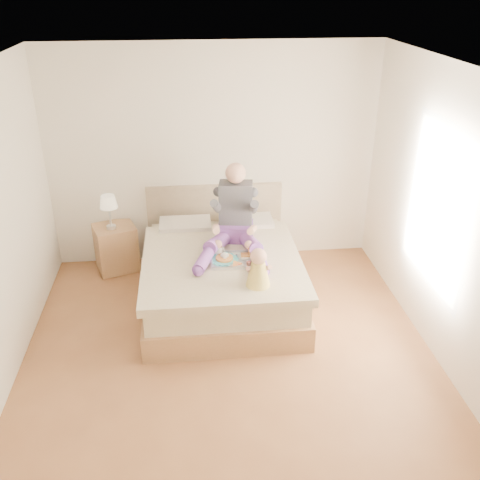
{
  "coord_description": "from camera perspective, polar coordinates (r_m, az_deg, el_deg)",
  "views": [
    {
      "loc": [
        -0.33,
        -4.16,
        3.36
      ],
      "look_at": [
        0.21,
        0.97,
        0.78
      ],
      "focal_mm": 40.0,
      "sensor_mm": 36.0,
      "label": 1
    }
  ],
  "objects": [
    {
      "name": "lamp",
      "position": [
        6.54,
        -13.85,
        3.79
      ],
      "size": [
        0.21,
        0.21,
        0.43
      ],
      "color": "silver",
      "rests_on": "nightstand"
    },
    {
      "name": "adult",
      "position": [
        5.93,
        -0.55,
        1.93
      ],
      "size": [
        0.78,
        1.17,
        0.93
      ],
      "rotation": [
        0.0,
        0.0,
        -0.15
      ],
      "color": "#6D3B94",
      "rests_on": "bed"
    },
    {
      "name": "nightstand",
      "position": [
        6.84,
        -13.06,
        -0.78
      ],
      "size": [
        0.59,
        0.56,
        0.58
      ],
      "rotation": [
        0.0,
        0.0,
        0.33
      ],
      "color": "#926A44",
      "rests_on": "ground"
    },
    {
      "name": "tray",
      "position": [
        5.68,
        -0.69,
        -1.97
      ],
      "size": [
        0.5,
        0.4,
        0.14
      ],
      "rotation": [
        0.0,
        0.0,
        -0.05
      ],
      "color": "silver",
      "rests_on": "bed"
    },
    {
      "name": "bed",
      "position": [
        6.07,
        -2.06,
        -3.47
      ],
      "size": [
        1.7,
        2.18,
        1.0
      ],
      "color": "#926A44",
      "rests_on": "ground"
    },
    {
      "name": "baby",
      "position": [
        5.2,
        1.94,
        -3.23
      ],
      "size": [
        0.27,
        0.36,
        0.4
      ],
      "rotation": [
        0.0,
        0.0,
        0.03
      ],
      "color": "gold",
      "rests_on": "bed"
    },
    {
      "name": "room",
      "position": [
        4.58,
        -0.32,
        2.77
      ],
      "size": [
        4.02,
        4.22,
        2.71
      ],
      "color": "brown",
      "rests_on": "ground"
    }
  ]
}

